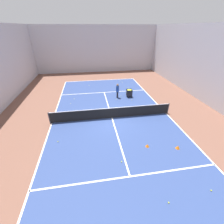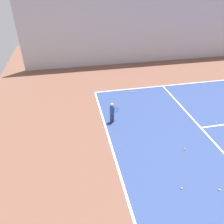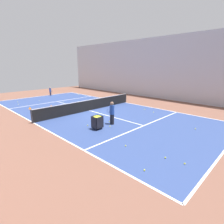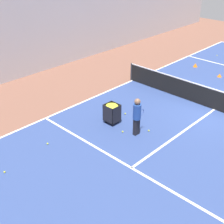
{
  "view_description": "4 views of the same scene",
  "coord_description": "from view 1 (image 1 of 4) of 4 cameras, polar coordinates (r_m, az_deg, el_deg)",
  "views": [
    {
      "loc": [
        -1.82,
        -11.22,
        7.08
      ],
      "look_at": [
        0.0,
        0.0,
        0.62
      ],
      "focal_mm": 24.0,
      "sensor_mm": 36.0,
      "label": 1
    },
    {
      "loc": [
        8.19,
        -12.69,
        7.08
      ],
      "look_at": [
        -1.49,
        -10.67,
        0.67
      ],
      "focal_mm": 35.0,
      "sensor_mm": 36.0,
      "label": 2
    },
    {
      "loc": [
        9.81,
        12.64,
        4.08
      ],
      "look_at": [
        1.32,
        4.28,
        0.91
      ],
      "focal_mm": 28.0,
      "sensor_mm": 36.0,
      "label": 3
    },
    {
      "loc": [
        -5.57,
        12.94,
        7.08
      ],
      "look_at": [
        2.71,
        4.29,
        0.54
      ],
      "focal_mm": 50.0,
      "sensor_mm": 36.0,
      "label": 4
    }
  ],
  "objects": [
    {
      "name": "training_cone_1",
      "position": [
        11.14,
        23.78,
        -12.13
      ],
      "size": [
        0.28,
        0.28,
        0.24
      ],
      "primitive_type": "cone",
      "color": "orange",
      "rests_on": "ground"
    },
    {
      "name": "ground_plane",
      "position": [
        13.39,
        0.0,
        -2.3
      ],
      "size": [
        36.3,
        36.3,
        0.0
      ],
      "primitive_type": "plane",
      "color": "brown"
    },
    {
      "name": "coach_at_net",
      "position": [
        16.96,
        2.11,
        8.39
      ],
      "size": [
        0.34,
        0.66,
        1.65
      ],
      "rotation": [
        0.0,
        0.0,
        -1.61
      ],
      "color": "black",
      "rests_on": "ground"
    },
    {
      "name": "hall_enclosure_far",
      "position": [
        27.71,
        -5.83,
        22.56
      ],
      "size": [
        20.42,
        0.15,
        7.48
      ],
      "color": "silver",
      "rests_on": "ground"
    },
    {
      "name": "tennis_ball_3",
      "position": [
        16.79,
        1.55,
        4.8
      ],
      "size": [
        0.07,
        0.07,
        0.07
      ],
      "primitive_type": "sphere",
      "color": "yellow",
      "rests_on": "ground"
    },
    {
      "name": "tennis_ball_15",
      "position": [
        23.05,
        3.14,
        11.78
      ],
      "size": [
        0.07,
        0.07,
        0.07
      ],
      "primitive_type": "sphere",
      "color": "yellow",
      "rests_on": "ground"
    },
    {
      "name": "tennis_ball_7",
      "position": [
        8.48,
        20.8,
        -29.57
      ],
      "size": [
        0.07,
        0.07,
        0.07
      ],
      "primitive_type": "sphere",
      "color": "yellow",
      "rests_on": "ground"
    },
    {
      "name": "tennis_ball_5",
      "position": [
        22.3,
        3.91,
        11.14
      ],
      "size": [
        0.07,
        0.07,
        0.07
      ],
      "primitive_type": "sphere",
      "color": "yellow",
      "rests_on": "ground"
    },
    {
      "name": "tennis_ball_12",
      "position": [
        9.49,
        3.65,
        -18.41
      ],
      "size": [
        0.07,
        0.07,
        0.07
      ],
      "primitive_type": "sphere",
      "color": "yellow",
      "rests_on": "ground"
    },
    {
      "name": "tennis_net",
      "position": [
        13.12,
        0.0,
        -0.32
      ],
      "size": [
        10.64,
        0.1,
        1.03
      ],
      "color": "#2D2D33",
      "rests_on": "ground"
    },
    {
      "name": "line_baseline_far",
      "position": [
        23.5,
        -4.44,
        12.01
      ],
      "size": [
        10.34,
        0.1,
        0.0
      ],
      "primitive_type": "cube",
      "color": "white",
      "rests_on": "ground"
    },
    {
      "name": "tennis_ball_18",
      "position": [
        9.71,
        33.6,
        -23.64
      ],
      "size": [
        0.07,
        0.07,
        0.07
      ],
      "primitive_type": "sphere",
      "color": "yellow",
      "rests_on": "ground"
    },
    {
      "name": "line_service_far",
      "position": [
        18.81,
        -3.01,
        7.48
      ],
      "size": [
        10.34,
        0.1,
        0.0
      ],
      "primitive_type": "cube",
      "color": "white",
      "rests_on": "ground"
    },
    {
      "name": "tennis_ball_1",
      "position": [
        21.37,
        -8.75,
        10.03
      ],
      "size": [
        0.07,
        0.07,
        0.07
      ],
      "primitive_type": "sphere",
      "color": "yellow",
      "rests_on": "ground"
    },
    {
      "name": "ball_cart",
      "position": [
        17.4,
        6.62,
        7.7
      ],
      "size": [
        0.6,
        0.56,
        0.91
      ],
      "color": "black",
      "rests_on": "ground"
    },
    {
      "name": "training_cone_0",
      "position": [
        10.66,
        13.33,
        -12.28
      ],
      "size": [
        0.26,
        0.26,
        0.2
      ],
      "primitive_type": "cone",
      "color": "orange",
      "rests_on": "ground"
    },
    {
      "name": "tennis_ball_4",
      "position": [
        17.49,
        -14.24,
        4.91
      ],
      "size": [
        0.07,
        0.07,
        0.07
      ],
      "primitive_type": "sphere",
      "color": "yellow",
      "rests_on": "ground"
    },
    {
      "name": "tennis_ball_9",
      "position": [
        16.8,
        7.59,
        4.56
      ],
      "size": [
        0.07,
        0.07,
        0.07
      ],
      "primitive_type": "sphere",
      "color": "yellow",
      "rests_on": "ground"
    },
    {
      "name": "tennis_ball_14",
      "position": [
        12.28,
        0.54,
        -5.39
      ],
      "size": [
        0.07,
        0.07,
        0.07
      ],
      "primitive_type": "sphere",
      "color": "yellow",
      "rests_on": "ground"
    },
    {
      "name": "line_sideline_left",
      "position": [
        13.68,
        -21.96,
        -3.95
      ],
      "size": [
        0.1,
        22.22,
        0.0
      ],
      "primitive_type": "cube",
      "color": "white",
      "rests_on": "ground"
    },
    {
      "name": "tennis_ball_19",
      "position": [
        13.67,
        23.63,
        -4.21
      ],
      "size": [
        0.07,
        0.07,
        0.07
      ],
      "primitive_type": "sphere",
      "color": "yellow",
      "rests_on": "ground"
    },
    {
      "name": "tennis_ball_13",
      "position": [
        20.49,
        6.14,
        9.34
      ],
      "size": [
        0.07,
        0.07,
        0.07
      ],
      "primitive_type": "sphere",
      "color": "yellow",
      "rests_on": "ground"
    },
    {
      "name": "tennis_ball_2",
      "position": [
        16.49,
        -15.43,
        3.19
      ],
      "size": [
        0.07,
        0.07,
        0.07
      ],
      "primitive_type": "sphere",
      "color": "yellow",
      "rests_on": "ground"
    },
    {
      "name": "court_playing_area",
      "position": [
        13.39,
        0.0,
        -2.29
      ],
      "size": [
        10.34,
        22.22,
        0.0
      ],
      "color": "navy",
      "rests_on": "ground"
    },
    {
      "name": "tennis_ball_8",
      "position": [
        12.85,
        25.95,
        -7.09
      ],
      "size": [
        0.07,
        0.07,
        0.07
      ],
      "primitive_type": "sphere",
      "color": "yellow",
      "rests_on": "ground"
    },
    {
      "name": "tennis_ball_10",
      "position": [
        17.67,
        3.45,
        6.07
      ],
      "size": [
        0.07,
        0.07,
        0.07
      ],
      "primitive_type": "sphere",
      "color": "yellow",
      "rests_on": "ground"
    },
    {
      "name": "tennis_ball_0",
      "position": [
        22.57,
        7.74,
        11.17
      ],
      "size": [
        0.07,
        0.07,
        0.07
      ],
      "primitive_type": "sphere",
      "color": "yellow",
      "rests_on": "ground"
    },
    {
      "name": "line_service_near",
      "position": [
        8.92,
        6.86,
        -23.21
      ],
      "size": [
        10.34,
        0.1,
        0.0
      ],
      "primitive_type": "cube",
      "color": "white",
      "rests_on": "ground"
    },
    {
      "name": "line_centre_service",
      "position": [
        13.39,
        0.0,
        -2.28
      ],
      "size": [
        0.1,
        12.22,
        0.0
      ],
      "primitive_type": "cube",
      "color": "white",
      "rests_on": "ground"
    },
    {
      "name": "tennis_ball_11",
      "position": [
        11.43,
        -19.88,
        -10.56
      ],
      "size": [
        0.07,
        0.07,
        0.07
      ],
      "primitive_type": "sphere",
      "color": "yellow",
      "rests_on": "ground"
    },
    {
      "name": "line_sideline_right",
      "position": [
        15.0,
        19.9,
        -0.47
      ],
      "size": [
        0.1,
        22.22,
        0.0
      ],
      "primitive_type": "cube",
      "color": "white",
      "rests_on": "ground"
    }
  ]
}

